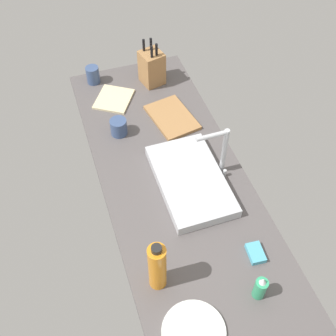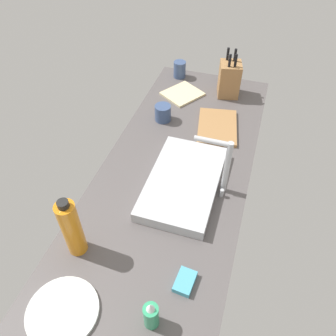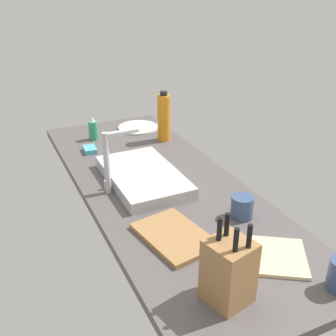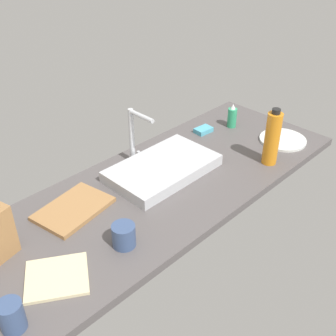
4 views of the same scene
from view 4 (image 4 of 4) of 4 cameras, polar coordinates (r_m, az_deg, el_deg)
The scene contains 11 objects.
countertop_slab at distance 181.30cm, azimuth -0.68°, elevation -2.64°, with size 177.16×65.76×3.50cm, color #514C4C.
sink_basin at distance 186.04cm, azimuth -0.71°, elevation -0.03°, with size 48.16×28.67×5.02cm, color #B7BABF.
faucet at distance 187.09cm, azimuth -4.56°, elevation 4.83°, with size 5.50×15.14×26.61cm.
cutting_board at distance 169.29cm, azimuth -12.65°, elevation -5.41°, with size 28.38×19.32×1.80cm, color #9E7042.
soap_bottle at distance 226.27cm, azimuth 8.66°, elevation 6.85°, with size 4.82×4.82×13.07cm.
water_bottle at distance 194.11cm, azimuth 13.90°, elevation 3.95°, with size 6.85×6.85×26.95cm.
dinner_plate at distance 219.80cm, azimuth 15.25°, elevation 3.71°, with size 23.17×23.17×1.20cm, color silver.
dish_towel at distance 144.33cm, azimuth -14.80°, elevation -14.10°, with size 19.83×17.90×1.20cm, color beige.
coffee_mug at distance 149.25cm, azimuth -6.00°, elevation -9.06°, with size 8.39×8.39×8.56cm, color #384C75.
ceramic_cup at distance 132.21cm, azimuth -20.38°, elevation -18.26°, with size 7.31×7.31×9.83cm, color #384C75.
dish_sponge at distance 220.75cm, azimuth 4.81°, elevation 5.13°, with size 9.00×6.00×2.40cm, color #4CA3BC.
Camera 4 is at (-103.48, -105.15, 107.13)cm, focal length 45.09 mm.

